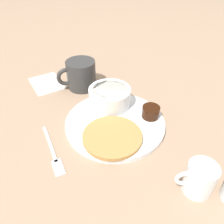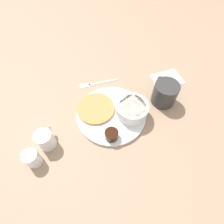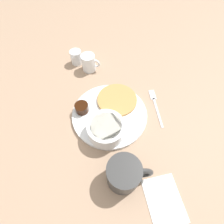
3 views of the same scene
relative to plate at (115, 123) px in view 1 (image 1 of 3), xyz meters
The scene contains 10 objects.
ground_plane 0.01m from the plate, ahead, with size 4.00×4.00×0.00m, color #9E7F66.
plate is the anchor object (origin of this frame).
pancake_stack 0.06m from the plate, 147.24° to the left, with size 0.13×0.13×0.01m.
bowl 0.08m from the plate, 14.76° to the right, with size 0.11×0.11×0.05m.
syrup_cup 0.09m from the plate, 104.76° to the right, with size 0.04×0.04×0.03m.
butter_ramekin 0.09m from the plate, 23.76° to the right, with size 0.05×0.05×0.04m.
coffee_mug 0.21m from the plate, ahead, with size 0.09×0.12×0.08m.
creamer_pitcher_near 0.23m from the plate, 166.49° to the right, with size 0.05×0.07×0.07m.
fork 0.16m from the plate, 100.29° to the left, with size 0.15×0.02×0.00m.
napkin 0.29m from the plate, 21.96° to the left, with size 0.12×0.10×0.00m.
Camera 1 is at (-0.36, 0.18, 0.37)m, focal length 35.00 mm.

